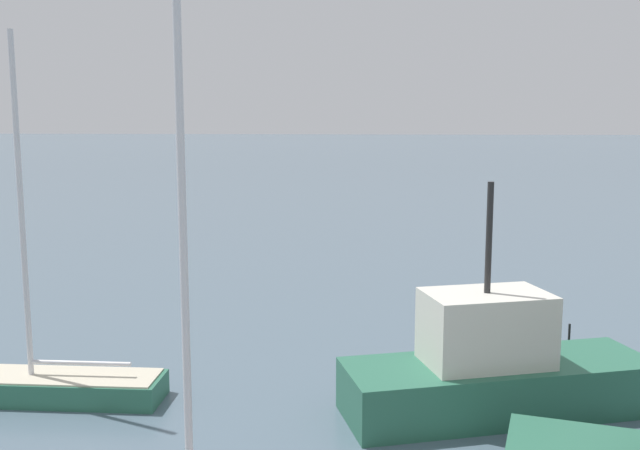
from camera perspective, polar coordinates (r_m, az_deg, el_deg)
sailboat_4 at (r=18.84m, az=-20.77°, el=-11.61°), size 5.52×1.56×8.73m
fishing_boat_0 at (r=17.22m, az=13.74°, el=-11.16°), size 7.50×4.40×5.36m
channel_buoy_1 at (r=20.12m, az=19.12°, el=-10.56°), size 0.64×0.64×1.46m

